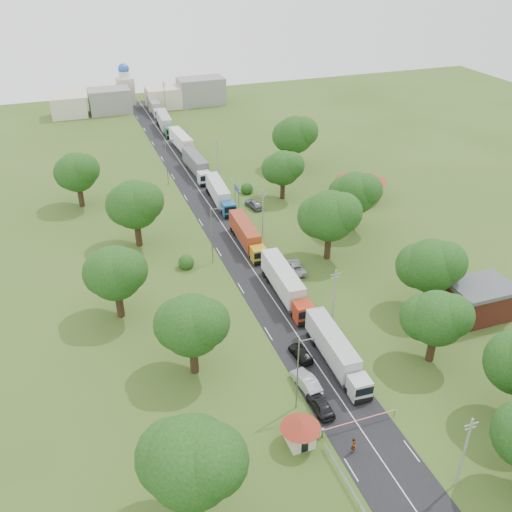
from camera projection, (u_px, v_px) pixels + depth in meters
name	position (u px, v px, depth m)	size (l,w,h in m)	color
ground	(277.00, 305.00, 83.99)	(260.00, 260.00, 0.00)	#35521B
road	(235.00, 243.00, 100.28)	(8.00, 200.00, 0.04)	black
boom_barrier	(349.00, 424.00, 62.79)	(9.22, 0.35, 1.18)	slate
guard_booth	(300.00, 429.00, 60.45)	(4.40, 4.40, 3.45)	beige
info_sign	(237.00, 191.00, 112.50)	(0.12, 3.10, 4.10)	slate
pole_0	(464.00, 451.00, 54.74)	(1.60, 0.24, 9.00)	gray
pole_1	(334.00, 297.00, 77.55)	(1.60, 0.24, 9.00)	gray
pole_2	(263.00, 212.00, 100.35)	(1.60, 0.24, 9.00)	gray
pole_3	(218.00, 159.00, 123.15)	(1.60, 0.24, 9.00)	gray
pole_4	(187.00, 123.00, 145.95)	(1.60, 0.24, 9.00)	gray
pole_5	(165.00, 96.00, 168.75)	(1.60, 0.24, 9.00)	gray
lamp_0	(299.00, 371.00, 63.36)	(2.03, 0.22, 10.00)	slate
lamp_1	(213.00, 233.00, 91.87)	(2.03, 0.22, 10.00)	slate
lamp_2	(167.00, 160.00, 120.37)	(2.03, 0.22, 10.00)	slate
tree_2	(436.00, 318.00, 70.22)	(8.00, 8.00, 10.10)	#382616
tree_3	(431.00, 265.00, 79.80)	(8.80, 8.80, 11.07)	#382616
tree_4	(329.00, 215.00, 92.12)	(9.60, 9.60, 12.05)	#382616
tree_5	(355.00, 193.00, 101.56)	(8.80, 8.80, 11.07)	#382616
tree_6	(283.00, 168.00, 113.67)	(8.00, 8.00, 10.10)	#382616
tree_7	(295.00, 134.00, 127.90)	(9.60, 9.60, 12.05)	#382616
tree_9	(191.00, 460.00, 49.93)	(9.60, 9.60, 12.05)	#382616
tree_10	(191.00, 324.00, 67.98)	(8.80, 8.80, 11.07)	#382616
tree_11	(115.00, 272.00, 78.16)	(8.80, 8.80, 11.07)	#382616
tree_12	(135.00, 204.00, 95.89)	(9.60, 9.60, 12.05)	#382616
tree_13	(77.00, 172.00, 110.15)	(8.80, 8.80, 11.07)	#382616
house_brick	(479.00, 300.00, 80.47)	(8.60, 6.60, 5.20)	maroon
house_cream	(361.00, 181.00, 115.34)	(10.08, 10.08, 5.80)	beige
distant_town	(146.00, 98.00, 172.02)	(52.00, 8.00, 8.00)	gray
church	(125.00, 86.00, 176.22)	(5.00, 5.00, 12.30)	beige
truck_0	(336.00, 351.00, 71.62)	(2.97, 14.69, 4.06)	#BDBDBD
truck_1	(285.00, 284.00, 84.81)	(3.08, 15.58, 4.31)	#AB2D13
truck_2	(246.00, 235.00, 98.68)	(2.77, 14.22, 3.93)	#BE9116
truck_3	(219.00, 193.00, 113.70)	(3.22, 14.74, 4.07)	#165489
truck_4	(197.00, 165.00, 127.17)	(3.15, 15.33, 4.24)	silver
truck_5	(182.00, 143.00, 140.11)	(3.41, 15.39, 4.25)	maroon
truck_6	(165.00, 122.00, 154.46)	(3.37, 15.43, 4.26)	#296F41
truck_7	(154.00, 106.00, 169.00)	(2.70, 14.36, 3.98)	silver
car_lane_front	(321.00, 405.00, 65.40)	(1.89, 4.69, 1.60)	black
car_lane_mid	(306.00, 381.00, 68.69)	(1.77, 5.07, 1.67)	#AAADB2
car_lane_rear	(301.00, 353.00, 73.51)	(1.86, 4.57, 1.33)	black
car_verge_near	(294.00, 267.00, 91.90)	(2.60, 5.63, 1.57)	silver
car_verge_far	(254.00, 204.00, 112.50)	(1.94, 4.82, 1.64)	slate
pedestrian_near	(354.00, 446.00, 60.03)	(0.70, 0.46, 1.93)	gray
pedestrian_booth	(315.00, 436.00, 61.21)	(0.93, 0.72, 1.91)	gray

